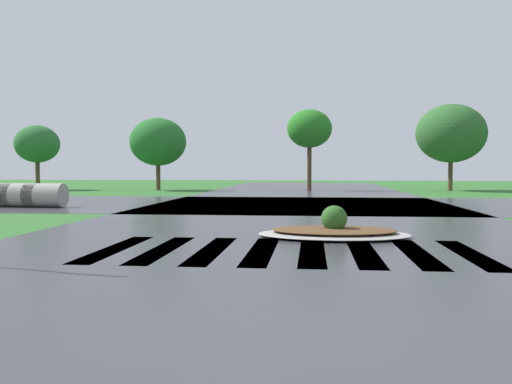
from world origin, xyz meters
name	(u,v)px	position (x,y,z in m)	size (l,w,h in m)	color
ground_plane	(249,383)	(0.00, 0.00, -0.05)	(120.00, 120.00, 0.10)	#2D6628
asphalt_roadway	(294,227)	(0.00, 10.00, 0.00)	(11.95, 80.00, 0.01)	#35353A
asphalt_cross_road	(301,204)	(0.00, 18.45, 0.00)	(90.00, 10.75, 0.01)	#35353A
crosswalk_stripes	(287,251)	(0.00, 5.90, 0.00)	(6.75, 3.45, 0.01)	white
median_island	(334,231)	(0.92, 8.04, 0.13)	(3.26, 2.10, 0.68)	#9E9B93
drainage_pipe_stack	(20,195)	(-10.56, 15.97, 0.45)	(3.56, 1.10, 0.90)	#9E9B93
background_treeline	(469,131)	(10.35, 32.38, 3.81)	(48.69, 6.46, 6.38)	#4C3823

